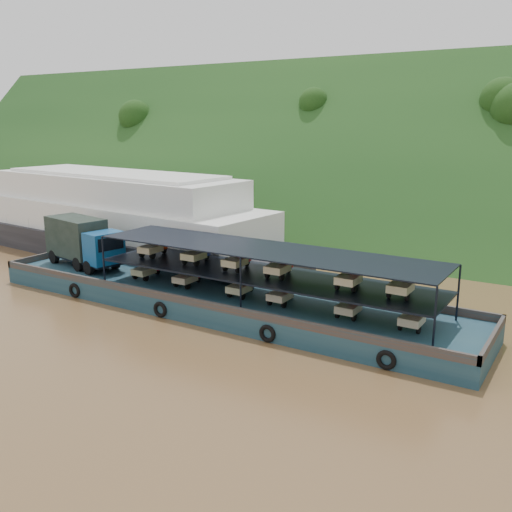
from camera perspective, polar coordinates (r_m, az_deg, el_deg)
The scene contains 4 objects.
ground at distance 36.98m, azimuth 0.19°, elevation -6.13°, with size 160.00×160.00×0.00m, color brown.
hillside at distance 69.29m, azimuth 15.99°, elevation 2.63°, with size 140.00×28.00×28.00m, color #143613.
cargo_barge at distance 39.29m, azimuth -5.66°, elevation -3.11°, with size 35.00×7.18×4.95m.
passenger_ferry at distance 55.44m, azimuth -13.85°, elevation 3.67°, with size 38.75×12.40×7.72m.
Camera 1 is at (18.22, -29.69, 12.40)m, focal length 40.00 mm.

